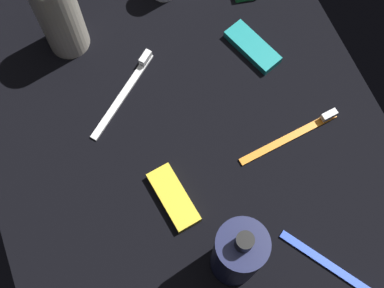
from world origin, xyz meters
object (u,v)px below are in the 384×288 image
toothbrush_blue (341,272)px  toothbrush_orange (295,134)px  lotion_bottle (238,254)px  snack_bar_teal (252,47)px  snack_bar_yellow (174,198)px  toothbrush_white (126,89)px  bodywash_bottle (58,13)px

toothbrush_blue → toothbrush_orange: 22.47cm
lotion_bottle → snack_bar_teal: (-32.37, 17.54, -7.64)cm
toothbrush_blue → snack_bar_yellow: size_ratio=1.51×
toothbrush_orange → snack_bar_yellow: toothbrush_orange is taller
toothbrush_blue → toothbrush_orange: (-22.24, 3.23, 0.00)cm
toothbrush_blue → toothbrush_orange: size_ratio=0.87×
lotion_bottle → snack_bar_yellow: lotion_bottle is taller
toothbrush_white → snack_bar_yellow: toothbrush_white is taller
lotion_bottle → toothbrush_orange: size_ratio=1.07×
toothbrush_white → toothbrush_orange: bearing=52.0°
toothbrush_white → snack_bar_teal: bearing=88.8°
lotion_bottle → bodywash_bottle: bearing=-165.8°
lotion_bottle → snack_bar_yellow: 15.31cm
toothbrush_white → snack_bar_teal: (0.47, 22.98, 0.14)cm
lotion_bottle → toothbrush_white: 34.19cm
toothbrush_blue → snack_bar_teal: (-39.57, 3.43, 0.14)cm
toothbrush_white → snack_bar_yellow: (20.44, 0.71, 0.14)cm
toothbrush_white → toothbrush_blue: size_ratio=0.94×
bodywash_bottle → toothbrush_orange: bodywash_bottle is taller
bodywash_bottle → toothbrush_white: bearing=25.5°
lotion_bottle → snack_bar_yellow: bearing=-159.2°
bodywash_bottle → snack_bar_teal: 32.80cm
bodywash_bottle → snack_bar_teal: bodywash_bottle is taller
toothbrush_orange → snack_bar_teal: 17.33cm
snack_bar_teal → snack_bar_yellow: 29.91cm
bodywash_bottle → toothbrush_blue: (52.68, 25.59, -7.99)cm
toothbrush_orange → snack_bar_yellow: size_ratio=1.73×
toothbrush_blue → toothbrush_white: bearing=-154.0°
toothbrush_orange → snack_bar_teal: (-17.33, 0.20, 0.14)cm
lotion_bottle → snack_bar_teal: 37.60cm
toothbrush_blue → toothbrush_orange: same height
toothbrush_white → toothbrush_orange: size_ratio=0.82×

